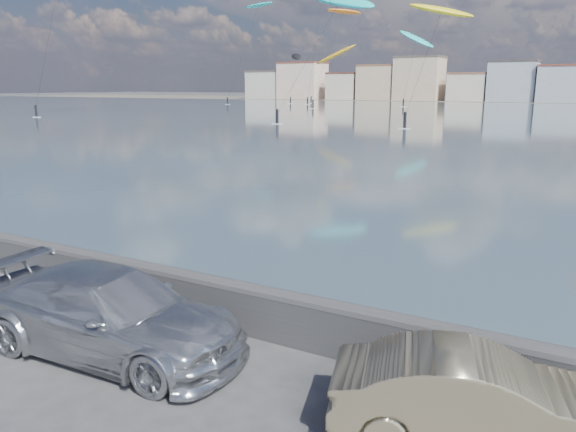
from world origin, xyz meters
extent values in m
plane|color=#333335|center=(0.00, 0.00, 0.00)|extent=(700.00, 700.00, 0.00)
cube|color=#40535E|center=(0.00, 91.50, 0.01)|extent=(500.00, 177.00, 0.00)
cube|color=#28282B|center=(0.00, 2.70, 0.45)|extent=(400.00, 0.35, 0.90)
cylinder|color=#28282B|center=(0.00, 2.70, 0.90)|extent=(400.00, 0.36, 0.36)
cube|color=beige|center=(-112.00, 186.00, 5.00)|extent=(14.00, 11.00, 10.00)
cube|color=#4C423D|center=(-112.00, 186.00, 10.30)|extent=(14.28, 11.22, 0.60)
cube|color=beige|center=(-96.50, 186.00, 6.50)|extent=(16.00, 12.00, 13.00)
cube|color=brown|center=(-96.50, 186.00, 13.30)|extent=(16.32, 12.24, 0.60)
cube|color=beige|center=(-79.00, 186.00, 4.50)|extent=(11.00, 10.00, 9.00)
cube|color=#562D23|center=(-79.00, 186.00, 9.30)|extent=(11.22, 10.20, 0.60)
cube|color=#CCB293|center=(-66.00, 186.00, 5.75)|extent=(13.00, 11.00, 11.50)
cube|color=brown|center=(-66.00, 186.00, 11.80)|extent=(13.26, 11.22, 0.60)
cube|color=#CCB293|center=(-51.50, 186.00, 7.00)|extent=(15.00, 12.00, 14.00)
cube|color=#4C423D|center=(-51.50, 186.00, 14.30)|extent=(15.30, 12.24, 0.60)
cube|color=beige|center=(-35.00, 186.00, 4.25)|extent=(12.00, 10.00, 8.50)
cube|color=brown|center=(-35.00, 186.00, 8.80)|extent=(12.24, 10.20, 0.60)
cube|color=#9EA8B7|center=(-21.50, 186.00, 6.00)|extent=(14.00, 11.00, 12.00)
cube|color=#383330|center=(-21.50, 186.00, 12.30)|extent=(14.28, 11.22, 0.60)
cube|color=#9EA8B7|center=(-6.00, 186.00, 5.25)|extent=(16.00, 13.00, 10.50)
cube|color=brown|center=(-6.00, 186.00, 10.80)|extent=(16.32, 13.26, 0.60)
imported|color=#B9BCC2|center=(-0.94, 0.72, 0.79)|extent=(5.55, 2.57, 1.57)
imported|color=tan|center=(5.55, 1.31, 0.66)|extent=(4.26, 2.57, 1.33)
cube|color=white|center=(-73.14, 52.87, 0.05)|extent=(1.40, 0.42, 0.08)
cylinder|color=black|center=(-73.14, 52.87, 0.95)|extent=(0.36, 0.36, 1.70)
sphere|color=black|center=(-73.14, 52.87, 1.85)|extent=(0.28, 0.28, 0.28)
cylinder|color=black|center=(-72.04, 56.62, 15.36)|extent=(2.25, 7.54, 28.12)
cube|color=white|center=(-63.95, 128.38, 0.05)|extent=(1.40, 0.42, 0.08)
cylinder|color=black|center=(-63.95, 128.38, 0.95)|extent=(0.36, 0.36, 1.70)
sphere|color=black|center=(-63.95, 128.38, 1.85)|extent=(0.28, 0.28, 0.28)
cylinder|color=black|center=(-65.87, 136.21, 15.89)|extent=(3.88, 15.69, 29.19)
ellipsoid|color=#19BFBF|center=(-82.15, 133.59, 26.83)|extent=(8.70, 3.41, 2.02)
cube|color=white|center=(-83.63, 119.53, 0.05)|extent=(1.40, 0.42, 0.08)
cylinder|color=black|center=(-83.63, 119.53, 0.95)|extent=(0.36, 0.36, 1.70)
sphere|color=black|center=(-83.63, 119.53, 1.85)|extent=(0.28, 0.28, 0.28)
cylinder|color=black|center=(-82.89, 126.56, 14.06)|extent=(1.51, 14.09, 25.54)
ellipsoid|color=#BF8C19|center=(-50.87, 117.75, 12.07)|extent=(10.16, 5.09, 5.50)
cube|color=white|center=(-50.72, 105.80, 0.05)|extent=(1.40, 0.42, 0.08)
cylinder|color=black|center=(-50.72, 105.80, 0.95)|extent=(0.36, 0.36, 1.70)
sphere|color=black|center=(-50.72, 105.80, 1.85)|extent=(0.28, 0.28, 0.28)
cylinder|color=black|center=(-50.80, 111.77, 6.69)|extent=(0.18, 11.97, 10.79)
ellipsoid|color=black|center=(-73.12, 138.74, 13.01)|extent=(7.31, 8.44, 3.30)
cube|color=white|center=(-71.59, 132.66, 0.05)|extent=(1.40, 0.42, 0.08)
cylinder|color=black|center=(-71.59, 132.66, 0.95)|extent=(0.36, 0.36, 1.70)
sphere|color=black|center=(-71.59, 132.66, 1.85)|extent=(0.28, 0.28, 0.28)
cylinder|color=black|center=(-72.36, 135.70, 7.15)|extent=(1.57, 6.11, 11.72)
ellipsoid|color=yellow|center=(-13.14, 67.36, 14.03)|extent=(8.44, 6.66, 2.70)
cube|color=white|center=(-14.21, 58.22, 0.05)|extent=(1.40, 0.42, 0.08)
cylinder|color=black|center=(-14.21, 58.22, 0.95)|extent=(0.36, 0.36, 1.70)
sphere|color=black|center=(-14.21, 58.22, 1.85)|extent=(0.28, 0.28, 0.28)
cylinder|color=black|center=(-13.67, 62.79, 7.66)|extent=(1.10, 9.17, 12.74)
ellipsoid|color=#19BFBF|center=(-27.43, 68.41, 16.36)|extent=(11.31, 4.41, 4.75)
cube|color=white|center=(-31.34, 57.87, 0.05)|extent=(1.40, 0.42, 0.08)
cylinder|color=black|center=(-31.34, 57.87, 0.95)|extent=(0.36, 0.36, 1.70)
sphere|color=black|center=(-31.34, 57.87, 1.85)|extent=(0.28, 0.28, 0.28)
cylinder|color=black|center=(-29.39, 63.14, 8.83)|extent=(3.95, 10.58, 15.08)
ellipsoid|color=#19BFBF|center=(-36.90, 134.12, 16.06)|extent=(8.65, 5.54, 5.83)
cube|color=white|center=(-36.70, 125.45, 0.05)|extent=(1.40, 0.42, 0.08)
cylinder|color=black|center=(-36.70, 125.45, 0.95)|extent=(0.36, 0.36, 1.70)
sphere|color=black|center=(-36.70, 125.45, 1.85)|extent=(0.28, 0.28, 0.28)
cylinder|color=black|center=(-36.80, 129.79, 8.68)|extent=(0.23, 8.70, 14.78)
ellipsoid|color=orange|center=(-65.26, 153.53, 26.22)|extent=(9.67, 9.90, 2.13)
cube|color=white|center=(-68.83, 139.84, 0.05)|extent=(1.40, 0.42, 0.08)
cylinder|color=black|center=(-68.83, 139.84, 0.95)|extent=(0.36, 0.36, 1.70)
sphere|color=black|center=(-68.83, 139.84, 1.85)|extent=(0.28, 0.28, 0.28)
cylinder|color=black|center=(-67.05, 146.68, 13.76)|extent=(3.61, 13.72, 24.93)
camera|label=1|loc=(6.75, -6.09, 4.90)|focal=35.00mm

